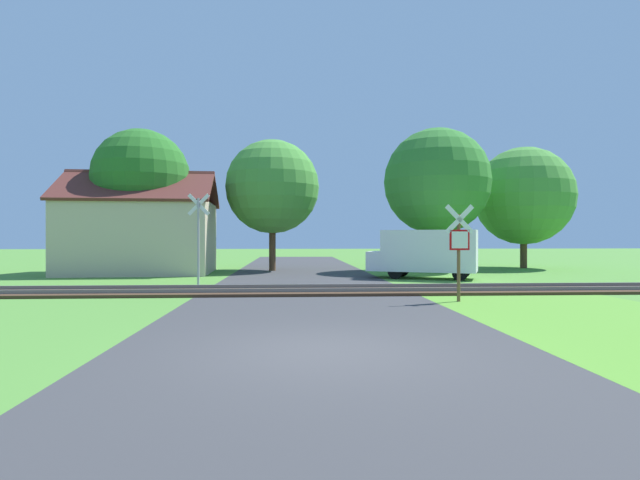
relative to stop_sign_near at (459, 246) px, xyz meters
name	(u,v)px	position (x,y,z in m)	size (l,w,h in m)	color
ground_plane	(325,351)	(-4.37, -6.17, -1.65)	(160.00, 160.00, 0.00)	#4C8433
road_asphalt	(318,329)	(-4.37, -4.17, -1.65)	(7.22, 80.00, 0.01)	#38383A
rail_track	(307,291)	(-4.37, 2.73, -1.59)	(60.00, 2.60, 0.22)	#422D1E
stop_sign_near	(459,246)	(0.00, 0.00, 0.00)	(0.88, 0.16, 2.86)	brown
crossing_sign_far	(198,233)	(-8.55, 5.45, 0.44)	(0.88, 0.15, 3.63)	#9E9EA5
house	(141,235)	(-12.89, 12.73, 0.38)	(8.00, 6.38, 5.48)	#C6B293
tree_far	(524,196)	(9.62, 16.01, 2.86)	(6.08, 6.08, 7.55)	#513823
tree_left	(141,178)	(-12.92, 12.82, 3.45)	(5.14, 5.14, 7.69)	#513823
tree_center	(272,187)	(-5.98, 14.38, 3.17)	(5.37, 5.37, 7.51)	#513823
tree_right	(437,181)	(3.35, 13.46, 3.44)	(5.99, 5.99, 8.09)	#513823
mail_truck	(426,252)	(1.30, 8.37, -0.41)	(5.23, 3.66, 2.24)	white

